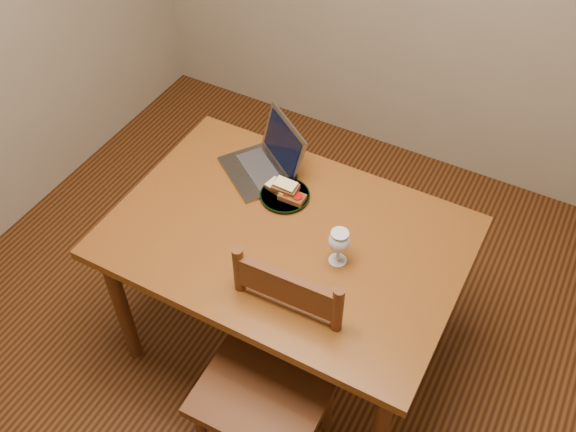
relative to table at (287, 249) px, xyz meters
The scene contains 9 objects.
floor 0.67m from the table, 107.32° to the right, with size 3.20×3.20×0.02m, color black.
table is the anchor object (origin of this frame).
chair 0.48m from the table, 69.45° to the right, with size 0.46×0.44×0.48m.
plate 0.21m from the table, 120.68° to the left, with size 0.20×0.20×0.02m, color black.
sandwich_cheese 0.25m from the table, 126.82° to the left, with size 0.10×0.06×0.03m, color #381E0C, non-canonical shape.
sandwich_tomato 0.20m from the table, 111.29° to the left, with size 0.10×0.06×0.03m, color #381E0C, non-canonical shape.
sandwich_top 0.24m from the table, 119.99° to the left, with size 0.10×0.06×0.03m, color #381E0C, non-canonical shape.
milk_glass 0.27m from the table, ahead, with size 0.08×0.08×0.15m, color white, non-canonical shape.
laptop 0.39m from the table, 130.44° to the left, with size 0.39×0.39×0.21m.
Camera 1 is at (0.78, -1.29, 2.52)m, focal length 40.00 mm.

